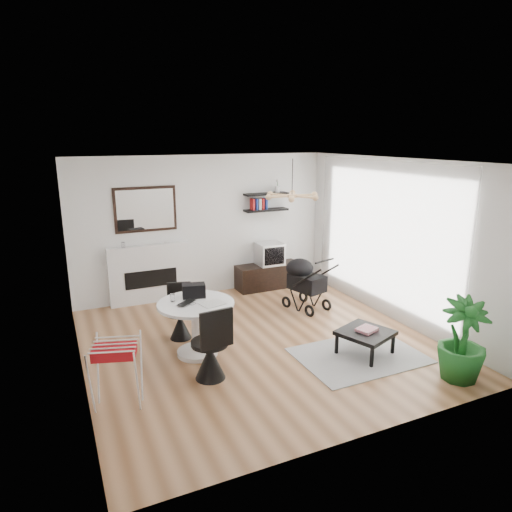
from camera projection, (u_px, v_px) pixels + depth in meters
name	position (u px, v px, depth m)	size (l,w,h in m)	color
floor	(258.00, 342.00, 6.93)	(5.00, 5.00, 0.00)	brown
ceiling	(259.00, 161.00, 6.24)	(5.00, 5.00, 0.00)	white
wall_back	(204.00, 226.00, 8.78)	(5.00, 5.00, 0.00)	white
wall_left	(73.00, 278.00, 5.58)	(5.00, 5.00, 0.00)	white
wall_right	(394.00, 240.00, 7.59)	(5.00, 5.00, 0.00)	white
sheer_curtain	(382.00, 238.00, 7.73)	(0.04, 3.60, 2.60)	white
fireplace	(150.00, 267.00, 8.44)	(1.50, 0.17, 2.16)	white
shelf_lower	(266.00, 210.00, 9.12)	(0.90, 0.25, 0.04)	black
shelf_upper	(266.00, 194.00, 9.03)	(0.90, 0.25, 0.04)	black
pendant_lamp	(292.00, 196.00, 6.93)	(0.90, 0.90, 0.10)	tan
tv_console	(268.00, 276.00, 9.36)	(1.32, 0.46, 0.50)	black
crt_tv	(270.00, 254.00, 9.25)	(0.51, 0.45, 0.45)	silver
dining_table	(196.00, 320.00, 6.41)	(1.08, 1.08, 0.79)	white
laptop	(189.00, 304.00, 6.26)	(0.31, 0.20, 0.02)	black
black_bag	(194.00, 291.00, 6.53)	(0.33, 0.20, 0.20)	black
newspaper	(212.00, 304.00, 6.29)	(0.32, 0.26, 0.01)	silver
drinking_glass	(173.00, 297.00, 6.38)	(0.07, 0.07, 0.11)	white
chair_far	(180.00, 321.00, 7.01)	(0.43, 0.44, 0.85)	black
chair_near	(211.00, 356.00, 5.80)	(0.48, 0.50, 1.00)	black
drying_rack	(117.00, 373.00, 5.17)	(0.66, 0.63, 0.80)	white
stroller	(305.00, 285.00, 8.21)	(0.70, 0.90, 1.01)	black
rug	(359.00, 355.00, 6.49)	(1.74, 1.25, 0.01)	gray
coffee_table	(365.00, 334.00, 6.47)	(0.86, 0.86, 0.34)	black
magazines	(367.00, 329.00, 6.47)	(0.28, 0.22, 0.04)	#CE334D
potted_plant	(462.00, 340.00, 5.74)	(0.61, 0.61, 1.08)	#1A5B1F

